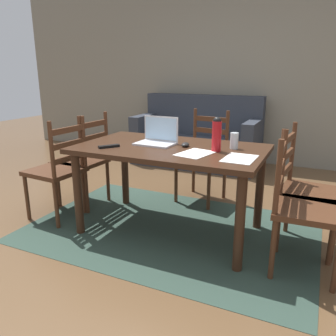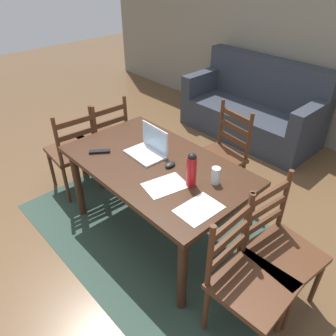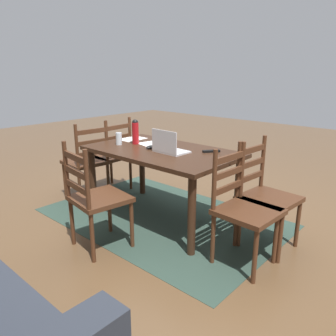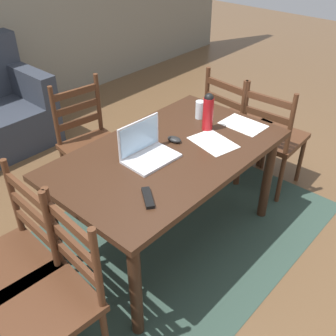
% 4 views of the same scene
% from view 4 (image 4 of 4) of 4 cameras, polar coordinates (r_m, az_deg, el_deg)
% --- Properties ---
extents(ground_plane, '(14.00, 14.00, 0.00)m').
position_cam_4_polar(ground_plane, '(2.95, 0.12, -9.96)').
color(ground_plane, brown).
extents(area_rug, '(2.43, 1.61, 0.01)m').
position_cam_4_polar(area_rug, '(2.95, 0.12, -9.92)').
color(area_rug, '#2D4238').
rests_on(area_rug, ground).
extents(dining_table, '(1.52, 0.90, 0.75)m').
position_cam_4_polar(dining_table, '(2.54, 0.14, 0.64)').
color(dining_table, '#382114').
rests_on(dining_table, ground).
extents(chair_right_far, '(0.48, 0.48, 0.95)m').
position_cam_4_polar(chair_right_far, '(3.46, 9.50, 6.31)').
color(chair_right_far, '#4C2B19').
rests_on(chair_right_far, ground).
extents(chair_left_far, '(0.46, 0.46, 0.95)m').
position_cam_4_polar(chair_left_far, '(2.31, -21.50, -12.50)').
color(chair_left_far, '#4C2B19').
rests_on(chair_left_far, ground).
extents(chair_far_head, '(0.50, 0.50, 0.95)m').
position_cam_4_polar(chair_far_head, '(3.17, -10.98, 3.30)').
color(chair_far_head, '#4C2B19').
rests_on(chair_far_head, ground).
extents(chair_right_near, '(0.46, 0.46, 0.95)m').
position_cam_4_polar(chair_right_near, '(3.31, 14.76, 4.22)').
color(chair_right_near, '#4C2B19').
rests_on(chair_right_near, ground).
extents(chair_left_near, '(0.47, 0.47, 0.95)m').
position_cam_4_polar(chair_left_near, '(2.08, -16.35, -17.80)').
color(chair_left_near, '#4C2B19').
rests_on(chair_left_near, ground).
extents(laptop, '(0.33, 0.24, 0.23)m').
position_cam_4_polar(laptop, '(2.40, -3.20, 2.78)').
color(laptop, silver).
rests_on(laptop, dining_table).
extents(water_bottle, '(0.07, 0.07, 0.26)m').
position_cam_4_polar(water_bottle, '(2.69, 5.80, 8.15)').
color(water_bottle, '#A81419').
rests_on(water_bottle, dining_table).
extents(drinking_glass, '(0.06, 0.06, 0.13)m').
position_cam_4_polar(drinking_glass, '(2.87, 4.62, 8.37)').
color(drinking_glass, silver).
rests_on(drinking_glass, dining_table).
extents(computer_mouse, '(0.07, 0.11, 0.03)m').
position_cam_4_polar(computer_mouse, '(2.58, 0.92, 4.15)').
color(computer_mouse, black).
rests_on(computer_mouse, dining_table).
extents(tv_remote, '(0.14, 0.16, 0.02)m').
position_cam_4_polar(tv_remote, '(2.09, -2.92, -4.30)').
color(tv_remote, black).
rests_on(tv_remote, dining_table).
extents(paper_stack_left, '(0.22, 0.30, 0.00)m').
position_cam_4_polar(paper_stack_left, '(2.84, 10.77, 6.14)').
color(paper_stack_left, white).
rests_on(paper_stack_left, dining_table).
extents(paper_stack_right, '(0.27, 0.34, 0.00)m').
position_cam_4_polar(paper_stack_right, '(2.59, 6.53, 3.69)').
color(paper_stack_right, white).
rests_on(paper_stack_right, dining_table).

